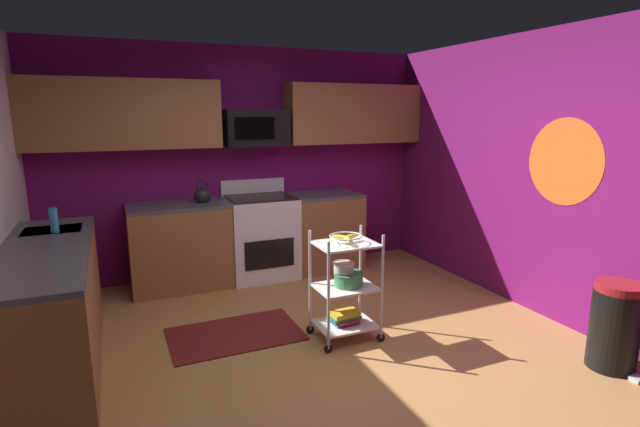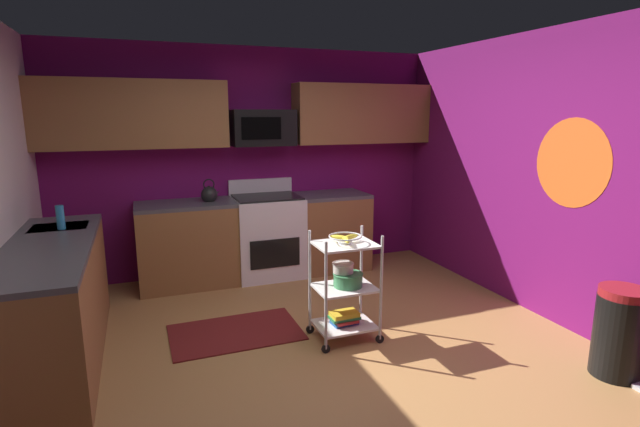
{
  "view_description": "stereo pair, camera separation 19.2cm",
  "coord_description": "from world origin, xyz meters",
  "px_view_note": "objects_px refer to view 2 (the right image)",
  "views": [
    {
      "loc": [
        -1.41,
        -3.08,
        1.87
      ],
      "look_at": [
        0.15,
        0.49,
        1.05
      ],
      "focal_mm": 27.01,
      "sensor_mm": 36.0,
      "label": 1
    },
    {
      "loc": [
        -1.23,
        -3.15,
        1.87
      ],
      "look_at": [
        0.15,
        0.49,
        1.05
      ],
      "focal_mm": 27.01,
      "sensor_mm": 36.0,
      "label": 2
    }
  ],
  "objects_px": {
    "microwave": "(263,128)",
    "mixing_bowl_small": "(343,267)",
    "mixing_bowl_large": "(348,279)",
    "book_stack": "(344,318)",
    "dish_soap_bottle": "(60,217)",
    "fruit_bowl": "(345,238)",
    "kettle": "(209,194)",
    "oven_range": "(267,235)",
    "rolling_cart": "(345,287)",
    "trash_can": "(619,333)"
  },
  "relations": [
    {
      "from": "fruit_bowl",
      "to": "mixing_bowl_small",
      "type": "relative_size",
      "value": 1.49
    },
    {
      "from": "rolling_cart",
      "to": "mixing_bowl_large",
      "type": "distance_m",
      "value": 0.07
    },
    {
      "from": "rolling_cart",
      "to": "mixing_bowl_small",
      "type": "distance_m",
      "value": 0.17
    },
    {
      "from": "mixing_bowl_small",
      "to": "book_stack",
      "type": "relative_size",
      "value": 0.73
    },
    {
      "from": "oven_range",
      "to": "rolling_cart",
      "type": "height_order",
      "value": "oven_range"
    },
    {
      "from": "microwave",
      "to": "book_stack",
      "type": "bearing_deg",
      "value": -84.42
    },
    {
      "from": "rolling_cart",
      "to": "dish_soap_bottle",
      "type": "distance_m",
      "value": 2.42
    },
    {
      "from": "mixing_bowl_large",
      "to": "mixing_bowl_small",
      "type": "distance_m",
      "value": 0.11
    },
    {
      "from": "dish_soap_bottle",
      "to": "microwave",
      "type": "bearing_deg",
      "value": 26.34
    },
    {
      "from": "oven_range",
      "to": "kettle",
      "type": "height_order",
      "value": "kettle"
    },
    {
      "from": "book_stack",
      "to": "dish_soap_bottle",
      "type": "xyz_separation_m",
      "value": [
        -2.16,
        0.94,
        0.84
      ]
    },
    {
      "from": "fruit_bowl",
      "to": "book_stack",
      "type": "xyz_separation_m",
      "value": [
        0.0,
        0.0,
        -0.69
      ]
    },
    {
      "from": "mixing_bowl_large",
      "to": "trash_can",
      "type": "bearing_deg",
      "value": -37.82
    },
    {
      "from": "mixing_bowl_small",
      "to": "mixing_bowl_large",
      "type": "bearing_deg",
      "value": -41.29
    },
    {
      "from": "kettle",
      "to": "dish_soap_bottle",
      "type": "xyz_separation_m",
      "value": [
        -1.33,
        -0.87,
        0.02
      ]
    },
    {
      "from": "rolling_cart",
      "to": "dish_soap_bottle",
      "type": "xyz_separation_m",
      "value": [
        -2.16,
        0.94,
        0.57
      ]
    },
    {
      "from": "mixing_bowl_large",
      "to": "kettle",
      "type": "bearing_deg",
      "value": 115.34
    },
    {
      "from": "rolling_cart",
      "to": "trash_can",
      "type": "height_order",
      "value": "rolling_cart"
    },
    {
      "from": "microwave",
      "to": "kettle",
      "type": "bearing_deg",
      "value": -170.35
    },
    {
      "from": "trash_can",
      "to": "mixing_bowl_small",
      "type": "bearing_deg",
      "value": 142.11
    },
    {
      "from": "rolling_cart",
      "to": "kettle",
      "type": "relative_size",
      "value": 3.47
    },
    {
      "from": "dish_soap_bottle",
      "to": "trash_can",
      "type": "xyz_separation_m",
      "value": [
        3.77,
        -2.16,
        -0.69
      ]
    },
    {
      "from": "oven_range",
      "to": "rolling_cart",
      "type": "bearing_deg",
      "value": -84.11
    },
    {
      "from": "fruit_bowl",
      "to": "mixing_bowl_large",
      "type": "distance_m",
      "value": 0.36
    },
    {
      "from": "mixing_bowl_large",
      "to": "mixing_bowl_small",
      "type": "xyz_separation_m",
      "value": [
        -0.03,
        0.03,
        0.1
      ]
    },
    {
      "from": "mixing_bowl_large",
      "to": "book_stack",
      "type": "height_order",
      "value": "mixing_bowl_large"
    },
    {
      "from": "mixing_bowl_small",
      "to": "book_stack",
      "type": "bearing_deg",
      "value": -83.01
    },
    {
      "from": "oven_range",
      "to": "dish_soap_bottle",
      "type": "xyz_separation_m",
      "value": [
        -1.97,
        -0.87,
        0.54
      ]
    },
    {
      "from": "kettle",
      "to": "trash_can",
      "type": "xyz_separation_m",
      "value": [
        2.43,
        -3.03,
        -0.67
      ]
    },
    {
      "from": "oven_range",
      "to": "mixing_bowl_large",
      "type": "bearing_deg",
      "value": -83.2
    },
    {
      "from": "microwave",
      "to": "trash_can",
      "type": "bearing_deg",
      "value": -60.22
    },
    {
      "from": "rolling_cart",
      "to": "book_stack",
      "type": "bearing_deg",
      "value": 90.0
    },
    {
      "from": "book_stack",
      "to": "microwave",
      "type": "bearing_deg",
      "value": 95.58
    },
    {
      "from": "rolling_cart",
      "to": "dish_soap_bottle",
      "type": "bearing_deg",
      "value": 156.58
    },
    {
      "from": "dish_soap_bottle",
      "to": "trash_can",
      "type": "height_order",
      "value": "dish_soap_bottle"
    },
    {
      "from": "oven_range",
      "to": "trash_can",
      "type": "distance_m",
      "value": 3.53
    },
    {
      "from": "mixing_bowl_large",
      "to": "kettle",
      "type": "xyz_separation_m",
      "value": [
        -0.85,
        1.8,
        0.48
      ]
    },
    {
      "from": "rolling_cart",
      "to": "trash_can",
      "type": "bearing_deg",
      "value": -37.31
    },
    {
      "from": "book_stack",
      "to": "mixing_bowl_small",
      "type": "bearing_deg",
      "value": 96.99
    },
    {
      "from": "book_stack",
      "to": "kettle",
      "type": "bearing_deg",
      "value": 114.58
    },
    {
      "from": "mixing_bowl_large",
      "to": "fruit_bowl",
      "type": "bearing_deg",
      "value": -180.0
    },
    {
      "from": "microwave",
      "to": "mixing_bowl_small",
      "type": "xyz_separation_m",
      "value": [
        0.18,
        -1.88,
        -1.08
      ]
    },
    {
      "from": "mixing_bowl_large",
      "to": "trash_can",
      "type": "distance_m",
      "value": 2.01
    },
    {
      "from": "rolling_cart",
      "to": "kettle",
      "type": "bearing_deg",
      "value": 114.58
    },
    {
      "from": "rolling_cart",
      "to": "oven_range",
      "type": "bearing_deg",
      "value": 95.89
    },
    {
      "from": "fruit_bowl",
      "to": "dish_soap_bottle",
      "type": "height_order",
      "value": "dish_soap_bottle"
    },
    {
      "from": "mixing_bowl_large",
      "to": "trash_can",
      "type": "height_order",
      "value": "trash_can"
    },
    {
      "from": "microwave",
      "to": "mixing_bowl_small",
      "type": "bearing_deg",
      "value": -84.44
    },
    {
      "from": "microwave",
      "to": "fruit_bowl",
      "type": "distance_m",
      "value": 2.09
    },
    {
      "from": "microwave",
      "to": "rolling_cart",
      "type": "xyz_separation_m",
      "value": [
        0.19,
        -1.91,
        -1.25
      ]
    }
  ]
}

